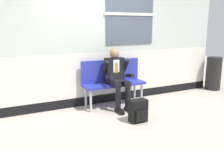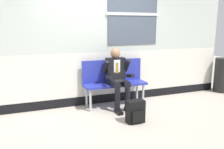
% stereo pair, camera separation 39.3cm
% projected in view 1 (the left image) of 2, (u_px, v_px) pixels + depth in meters
% --- Properties ---
extents(ground_plane, '(18.00, 18.00, 0.00)m').
position_uv_depth(ground_plane, '(107.00, 111.00, 4.82)').
color(ground_plane, '#B2A899').
extents(station_wall, '(6.50, 0.16, 2.80)m').
position_uv_depth(station_wall, '(95.00, 41.00, 5.08)').
color(station_wall, beige).
rests_on(station_wall, ground).
extents(bench_with_person, '(1.37, 0.42, 1.00)m').
position_uv_depth(bench_with_person, '(113.00, 79.00, 5.13)').
color(bench_with_person, '#28339E').
rests_on(bench_with_person, ground).
extents(person_seated, '(0.57, 0.70, 1.26)m').
position_uv_depth(person_seated, '(117.00, 77.00, 4.93)').
color(person_seated, black).
rests_on(person_seated, ground).
extents(backpack, '(0.32, 0.22, 0.42)m').
position_uv_depth(backpack, '(138.00, 111.00, 4.27)').
color(backpack, black).
rests_on(backpack, ground).
extents(trash_bin, '(0.40, 0.40, 0.89)m').
position_uv_depth(trash_bin, '(214.00, 73.00, 6.43)').
color(trash_bin, black).
rests_on(trash_bin, ground).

